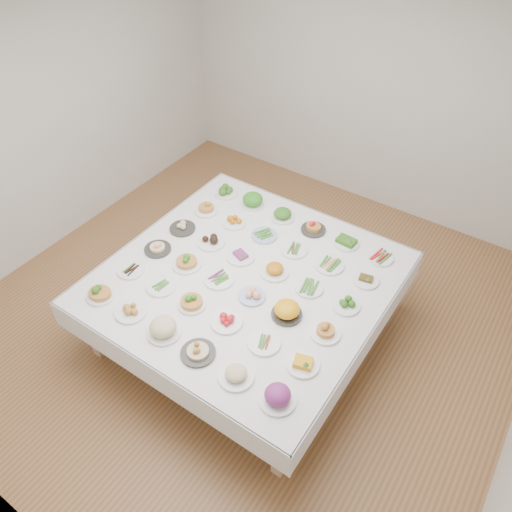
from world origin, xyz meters
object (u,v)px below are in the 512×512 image
Objects in this scene: display_table at (246,281)px; dish_18 at (182,226)px; dish_0 at (99,291)px; dish_35 at (381,257)px.

display_table is 9.60× the size of dish_18.
dish_18 is (-0.01, 1.07, -0.03)m from dish_0.
dish_0 is 1.00× the size of dish_35.
display_table is 10.20× the size of dish_35.
dish_18 reaches higher than dish_35.
dish_18 is at bearing 90.73° from dish_0.
display_table is 1.24m from dish_35.
dish_35 is at bearing 44.88° from display_table.
dish_18 is 1.06× the size of dish_35.
dish_18 is at bearing -158.49° from dish_35.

